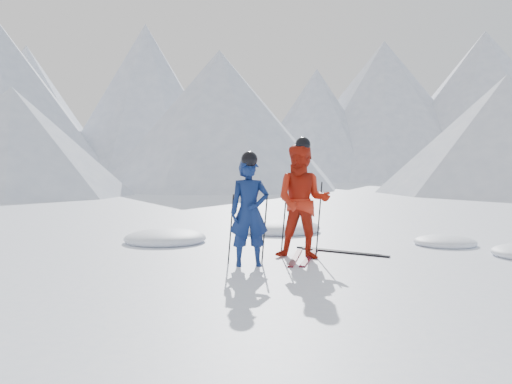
{
  "coord_description": "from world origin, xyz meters",
  "views": [
    {
      "loc": [
        -2.04,
        -9.56,
        1.63
      ],
      "look_at": [
        -1.92,
        0.5,
        1.1
      ],
      "focal_mm": 38.0,
      "sensor_mm": 36.0,
      "label": 1
    }
  ],
  "objects": [
    {
      "name": "skier_red",
      "position": [
        -1.13,
        -0.34,
        0.99
      ],
      "size": [
        1.1,
        0.93,
        1.97
      ],
      "primitive_type": "imported",
      "rotation": [
        0.0,
        0.0,
        -0.22
      ],
      "color": "#B1200E",
      "rests_on": "ground"
    },
    {
      "name": "ski_worn_right",
      "position": [
        -1.01,
        -0.34,
        0.01
      ],
      "size": [
        0.51,
        1.67,
        0.03
      ],
      "primitive_type": "cube",
      "rotation": [
        0.0,
        0.0,
        -0.25
      ],
      "color": "black",
      "rests_on": "ground"
    },
    {
      "name": "mountain_range",
      "position": [
        5.71,
        35.31,
        6.72
      ],
      "size": [
        106.15,
        62.94,
        15.53
      ],
      "color": "#B2BCD1",
      "rests_on": "ground"
    },
    {
      "name": "pole_blue_left",
      "position": [
        -2.34,
        -0.85,
        0.57
      ],
      "size": [
        0.12,
        0.08,
        1.14
      ],
      "primitive_type": "cylinder",
      "rotation": [
        0.05,
        0.08,
        0.0
      ],
      "color": "black",
      "rests_on": "ground"
    },
    {
      "name": "snow_lumps",
      "position": [
        -1.11,
        2.1,
        0.0
      ],
      "size": [
        8.19,
        5.18,
        0.44
      ],
      "color": "white",
      "rests_on": "ground"
    },
    {
      "name": "ground",
      "position": [
        0.0,
        0.0,
        0.0
      ],
      "size": [
        160.0,
        160.0,
        0.0
      ],
      "primitive_type": "plane",
      "color": "white",
      "rests_on": "ground"
    },
    {
      "name": "ski_loose_a",
      "position": [
        -0.42,
        0.34,
        0.01
      ],
      "size": [
        1.42,
        1.08,
        0.03
      ],
      "primitive_type": "cube",
      "rotation": [
        0.0,
        0.0,
        0.94
      ],
      "color": "black",
      "rests_on": "ground"
    },
    {
      "name": "pole_red_right",
      "position": [
        -0.83,
        -0.19,
        0.66
      ],
      "size": [
        0.13,
        0.09,
        1.31
      ],
      "primitive_type": "cylinder",
      "rotation": [
        -0.05,
        0.08,
        0.0
      ],
      "color": "black",
      "rests_on": "ground"
    },
    {
      "name": "pole_red_left",
      "position": [
        -1.43,
        -0.09,
        0.66
      ],
      "size": [
        0.13,
        0.1,
        1.31
      ],
      "primitive_type": "cylinder",
      "rotation": [
        0.06,
        0.08,
        0.0
      ],
      "color": "black",
      "rests_on": "ground"
    },
    {
      "name": "ski_worn_left",
      "position": [
        -1.25,
        -0.34,
        0.01
      ],
      "size": [
        0.4,
        1.69,
        0.03
      ],
      "primitive_type": "cube",
      "rotation": [
        0.0,
        0.0,
        -0.18
      ],
      "color": "black",
      "rests_on": "ground"
    },
    {
      "name": "ski_loose_b",
      "position": [
        -0.32,
        0.19,
        0.01
      ],
      "size": [
        1.46,
        1.03,
        0.03
      ],
      "primitive_type": "cube",
      "rotation": [
        0.0,
        0.0,
        0.97
      ],
      "color": "black",
      "rests_on": "ground"
    },
    {
      "name": "skier_blue",
      "position": [
        -2.04,
        -1.0,
        0.86
      ],
      "size": [
        0.67,
        0.48,
        1.71
      ],
      "primitive_type": "imported",
      "rotation": [
        0.0,
        0.0,
        0.12
      ],
      "color": "#0D1E50",
      "rests_on": "ground"
    },
    {
      "name": "pole_blue_right",
      "position": [
        -1.79,
        -0.75,
        0.57
      ],
      "size": [
        0.12,
        0.07,
        1.14
      ],
      "primitive_type": "cylinder",
      "rotation": [
        -0.04,
        0.08,
        0.0
      ],
      "color": "black",
      "rests_on": "ground"
    }
  ]
}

